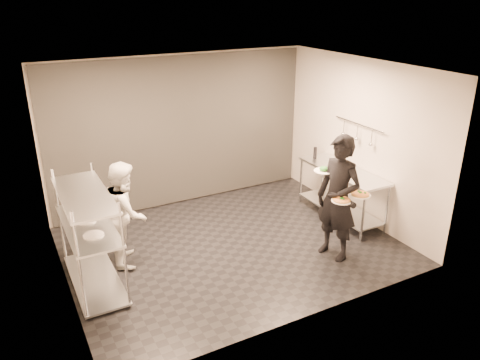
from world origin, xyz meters
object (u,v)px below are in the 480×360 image
bottle_green (343,165)px  chef (126,213)px  pass_rack (89,234)px  bottle_clear (341,161)px  pizza_plate_near (341,200)px  bottle_dark (315,153)px  pizza_plate_far (360,194)px  salad_plate (324,170)px  waiter (338,198)px  prep_counter (342,185)px  pos_monitor (338,166)px

bottle_green → chef: bearing=173.2°
pass_rack → bottle_clear: (4.42, 0.18, 0.24)m
pass_rack → bottle_clear: 4.43m
pizza_plate_near → bottle_dark: 2.11m
chef → pizza_plate_far: chef is taller
pass_rack → pizza_plate_far: bearing=-19.1°
salad_plate → waiter: bearing=-75.5°
chef → waiter: bearing=-99.8°
pass_rack → waiter: waiter is taller
prep_counter → pos_monitor: size_ratio=7.39×
prep_counter → pizza_plate_far: (-0.74, -1.25, 0.47)m
prep_counter → pizza_plate_far: 1.52m
bottle_clear → bottle_dark: bottle_dark is taller
chef → pos_monitor: bearing=-80.1°
salad_plate → pos_monitor: 1.15m
bottle_clear → bottle_dark: bearing=108.7°
pizza_plate_far → chef: bearing=151.4°
waiter → bottle_clear: size_ratio=11.02×
waiter → prep_counter: bearing=122.5°
pass_rack → pos_monitor: 4.22m
salad_plate → bottle_clear: size_ratio=1.72×
waiter → pizza_plate_far: 0.34m
pizza_plate_far → bottle_green: bottle_green is taller
waiter → bottle_green: waiter is taller
pass_rack → bottle_green: 4.28m
waiter → pizza_plate_near: waiter is taller
waiter → pizza_plate_near: 0.24m
bottle_dark → prep_counter: bearing=-82.8°
pass_rack → chef: (0.60, 0.38, 0.02)m
prep_counter → bottle_clear: bottle_clear is taller
waiter → pizza_plate_far: bearing=18.8°
pass_rack → pizza_plate_far: pass_rack is taller
pass_rack → pizza_plate_near: pass_rack is taller
pizza_plate_near → pizza_plate_far: bearing=-12.3°
pass_rack → bottle_dark: pass_rack is taller
waiter → pizza_plate_far: waiter is taller
pizza_plate_far → bottle_dark: size_ratio=1.36×
bottle_dark → pos_monitor: bearing=-92.5°
salad_plate → bottle_clear: 1.42m
chef → bottle_dark: bearing=-68.9°
chef → pizza_plate_near: bearing=-104.0°
prep_counter → pizza_plate_far: bearing=-120.7°
pos_monitor → bottle_dark: bottle_dark is taller
pizza_plate_near → pizza_plate_far: (0.29, -0.06, 0.05)m
pos_monitor → pizza_plate_near: bearing=-120.3°
pizza_plate_near → bottle_green: bottle_green is taller
bottle_green → pizza_plate_far: bearing=-119.7°
salad_plate → pos_monitor: bearing=38.6°
pizza_plate_near → salad_plate: size_ratio=0.97×
waiter → pizza_plate_far: size_ratio=6.50×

